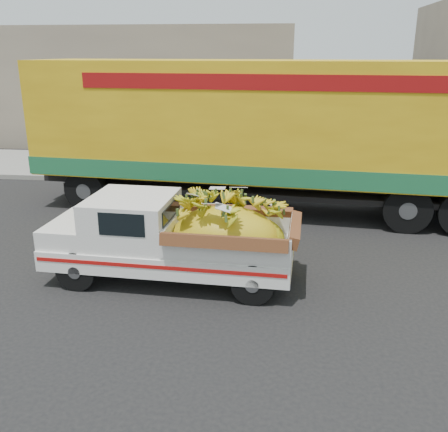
# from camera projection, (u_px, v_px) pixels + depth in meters

# --- Properties ---
(ground) EXTENTS (100.00, 100.00, 0.00)m
(ground) POSITION_uv_depth(u_px,v_px,m) (233.00, 299.00, 8.46)
(ground) COLOR black
(ground) RESTS_ON ground
(curb) EXTENTS (60.00, 0.25, 0.15)m
(curb) POSITION_uv_depth(u_px,v_px,m) (258.00, 184.00, 15.56)
(curb) COLOR gray
(curb) RESTS_ON ground
(sidewalk) EXTENTS (60.00, 4.00, 0.14)m
(sidewalk) POSITION_uv_depth(u_px,v_px,m) (261.00, 169.00, 17.54)
(sidewalk) COLOR gray
(sidewalk) RESTS_ON ground
(building_left) EXTENTS (18.00, 6.00, 5.00)m
(building_left) POSITION_uv_depth(u_px,v_px,m) (97.00, 85.00, 23.25)
(building_left) COLOR gray
(building_left) RESTS_ON ground
(pickup_truck) EXTENTS (4.49, 1.83, 1.55)m
(pickup_truck) POSITION_uv_depth(u_px,v_px,m) (188.00, 238.00, 8.91)
(pickup_truck) COLOR black
(pickup_truck) RESTS_ON ground
(semi_trailer) EXTENTS (12.04, 3.57, 3.80)m
(semi_trailer) POSITION_uv_depth(u_px,v_px,m) (265.00, 130.00, 12.58)
(semi_trailer) COLOR black
(semi_trailer) RESTS_ON ground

